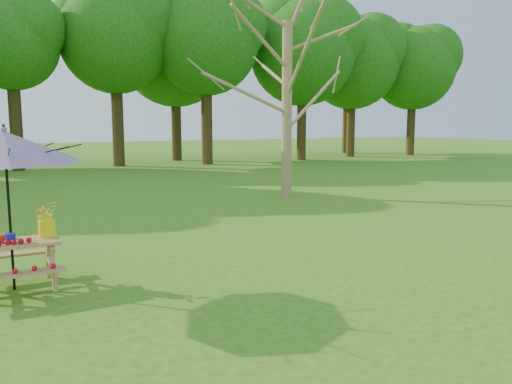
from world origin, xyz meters
TOP-DOWN VIEW (x-y plane):
  - ground at (0.00, 0.00)m, footprint 120.00×120.00m
  - picnic_table at (-3.29, 4.22)m, footprint 1.20×1.32m
  - patio_umbrella at (-3.28, 4.22)m, footprint 2.00×2.00m
  - produce_bins at (-3.34, 4.25)m, footprint 0.26×0.41m
  - flower_bucket at (-2.82, 4.32)m, footprint 0.35×0.32m

SIDE VIEW (x-z plane):
  - ground at x=0.00m, z-range 0.00..0.00m
  - picnic_table at x=-3.29m, z-range -0.01..0.66m
  - produce_bins at x=-3.34m, z-range 0.66..0.79m
  - flower_bucket at x=-2.82m, z-range 0.69..1.20m
  - patio_umbrella at x=-3.28m, z-range 0.82..3.07m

